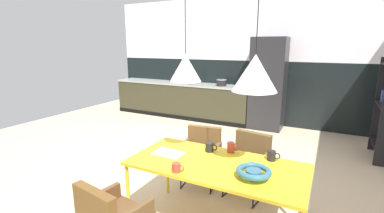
{
  "coord_description": "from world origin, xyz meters",
  "views": [
    {
      "loc": [
        1.99,
        -3.14,
        1.84
      ],
      "look_at": [
        0.01,
        0.7,
        0.85
      ],
      "focal_mm": 25.18,
      "sensor_mm": 36.0,
      "label": 1
    }
  ],
  "objects_px": {
    "armchair_far_side": "(202,148)",
    "bottle_wine_green": "(189,79)",
    "pendant_lamp_over_table_far": "(255,73)",
    "armchair_facing_counter": "(249,156)",
    "bottle_oil_tall": "(171,78)",
    "armchair_head_of_table": "(109,213)",
    "mug_glass_clear": "(210,147)",
    "mug_dark_espresso": "(231,147)",
    "fruit_bowl": "(254,172)",
    "dining_table": "(217,167)",
    "mug_short_terracotta": "(272,156)",
    "refrigerator_column": "(268,84)",
    "mug_wide_latte": "(177,168)",
    "pendant_lamp_over_table_near": "(185,68)",
    "cooking_pot": "(221,83)",
    "open_book": "(169,153)"
  },
  "relations": [
    {
      "from": "dining_table",
      "to": "bottle_wine_green",
      "type": "bearing_deg",
      "value": 121.44
    },
    {
      "from": "mug_short_terracotta",
      "to": "pendant_lamp_over_table_near",
      "type": "xyz_separation_m",
      "value": [
        -0.8,
        -0.31,
        0.86
      ]
    },
    {
      "from": "bottle_oil_tall",
      "to": "pendant_lamp_over_table_far",
      "type": "bearing_deg",
      "value": -50.14
    },
    {
      "from": "refrigerator_column",
      "to": "armchair_far_side",
      "type": "height_order",
      "value": "refrigerator_column"
    },
    {
      "from": "refrigerator_column",
      "to": "armchair_far_side",
      "type": "distance_m",
      "value": 2.99
    },
    {
      "from": "mug_short_terracotta",
      "to": "cooking_pot",
      "type": "height_order",
      "value": "cooking_pot"
    },
    {
      "from": "refrigerator_column",
      "to": "cooking_pot",
      "type": "relative_size",
      "value": 8.45
    },
    {
      "from": "fruit_bowl",
      "to": "mug_glass_clear",
      "type": "distance_m",
      "value": 0.68
    },
    {
      "from": "fruit_bowl",
      "to": "bottle_wine_green",
      "type": "height_order",
      "value": "bottle_wine_green"
    },
    {
      "from": "dining_table",
      "to": "open_book",
      "type": "bearing_deg",
      "value": -178.65
    },
    {
      "from": "armchair_far_side",
      "to": "bottle_wine_green",
      "type": "height_order",
      "value": "bottle_wine_green"
    },
    {
      "from": "armchair_far_side",
      "to": "mug_short_terracotta",
      "type": "xyz_separation_m",
      "value": [
        1.0,
        -0.5,
        0.28
      ]
    },
    {
      "from": "fruit_bowl",
      "to": "mug_short_terracotta",
      "type": "height_order",
      "value": "mug_short_terracotta"
    },
    {
      "from": "armchair_head_of_table",
      "to": "mug_glass_clear",
      "type": "xyz_separation_m",
      "value": [
        0.43,
        1.07,
        0.28
      ]
    },
    {
      "from": "dining_table",
      "to": "bottle_oil_tall",
      "type": "height_order",
      "value": "bottle_oil_tall"
    },
    {
      "from": "armchair_facing_counter",
      "to": "fruit_bowl",
      "type": "bearing_deg",
      "value": 116.45
    },
    {
      "from": "refrigerator_column",
      "to": "mug_glass_clear",
      "type": "bearing_deg",
      "value": -87.69
    },
    {
      "from": "open_book",
      "to": "mug_dark_espresso",
      "type": "xyz_separation_m",
      "value": [
        0.57,
        0.34,
        0.05
      ]
    },
    {
      "from": "pendant_lamp_over_table_near",
      "to": "open_book",
      "type": "bearing_deg",
      "value": -176.25
    },
    {
      "from": "cooking_pot",
      "to": "refrigerator_column",
      "type": "bearing_deg",
      "value": 2.06
    },
    {
      "from": "armchair_far_side",
      "to": "mug_glass_clear",
      "type": "relative_size",
      "value": 5.73
    },
    {
      "from": "armchair_head_of_table",
      "to": "mug_short_terracotta",
      "type": "height_order",
      "value": "mug_short_terracotta"
    },
    {
      "from": "dining_table",
      "to": "armchair_far_side",
      "type": "bearing_deg",
      "value": 123.74
    },
    {
      "from": "fruit_bowl",
      "to": "armchair_far_side",
      "type": "bearing_deg",
      "value": 134.68
    },
    {
      "from": "dining_table",
      "to": "armchair_head_of_table",
      "type": "distance_m",
      "value": 1.05
    },
    {
      "from": "armchair_facing_counter",
      "to": "bottle_oil_tall",
      "type": "xyz_separation_m",
      "value": [
        -2.93,
        2.94,
        0.5
      ]
    },
    {
      "from": "dining_table",
      "to": "armchair_facing_counter",
      "type": "distance_m",
      "value": 0.85
    },
    {
      "from": "fruit_bowl",
      "to": "armchair_head_of_table",
      "type": "bearing_deg",
      "value": -145.38
    },
    {
      "from": "refrigerator_column",
      "to": "bottle_wine_green",
      "type": "bearing_deg",
      "value": -175.69
    },
    {
      "from": "armchair_head_of_table",
      "to": "mug_dark_espresso",
      "type": "height_order",
      "value": "mug_dark_espresso"
    },
    {
      "from": "mug_short_terracotta",
      "to": "refrigerator_column",
      "type": "bearing_deg",
      "value": 102.76
    },
    {
      "from": "bottle_wine_green",
      "to": "pendant_lamp_over_table_far",
      "type": "distance_m",
      "value": 4.49
    },
    {
      "from": "dining_table",
      "to": "mug_wide_latte",
      "type": "xyz_separation_m",
      "value": [
        -0.25,
        -0.33,
        0.09
      ]
    },
    {
      "from": "mug_short_terracotta",
      "to": "armchair_far_side",
      "type": "bearing_deg",
      "value": 153.47
    },
    {
      "from": "armchair_far_side",
      "to": "fruit_bowl",
      "type": "relative_size",
      "value": 2.52
    },
    {
      "from": "fruit_bowl",
      "to": "bottle_oil_tall",
      "type": "relative_size",
      "value": 1.09
    },
    {
      "from": "mug_dark_espresso",
      "to": "pendant_lamp_over_table_far",
      "type": "bearing_deg",
      "value": -50.47
    },
    {
      "from": "bottle_wine_green",
      "to": "pendant_lamp_over_table_near",
      "type": "distance_m",
      "value": 4.11
    },
    {
      "from": "armchair_far_side",
      "to": "mug_dark_espresso",
      "type": "distance_m",
      "value": 0.81
    },
    {
      "from": "dining_table",
      "to": "mug_dark_espresso",
      "type": "xyz_separation_m",
      "value": [
        0.03,
        0.33,
        0.1
      ]
    },
    {
      "from": "mug_wide_latte",
      "to": "pendant_lamp_over_table_near",
      "type": "xyz_separation_m",
      "value": [
        -0.09,
        0.33,
        0.87
      ]
    },
    {
      "from": "armchair_far_side",
      "to": "bottle_oil_tall",
      "type": "height_order",
      "value": "bottle_oil_tall"
    },
    {
      "from": "armchair_head_of_table",
      "to": "fruit_bowl",
      "type": "relative_size",
      "value": 2.51
    },
    {
      "from": "fruit_bowl",
      "to": "pendant_lamp_over_table_far",
      "type": "height_order",
      "value": "pendant_lamp_over_table_far"
    },
    {
      "from": "bottle_oil_tall",
      "to": "mug_short_terracotta",
      "type": "bearing_deg",
      "value": -46.28
    },
    {
      "from": "mug_wide_latte",
      "to": "mug_glass_clear",
      "type": "xyz_separation_m",
      "value": [
        0.07,
        0.57,
        0.01
      ]
    },
    {
      "from": "fruit_bowl",
      "to": "bottle_wine_green",
      "type": "distance_m",
      "value": 4.57
    },
    {
      "from": "dining_table",
      "to": "bottle_wine_green",
      "type": "xyz_separation_m",
      "value": [
        -2.21,
        3.61,
        0.35
      ]
    },
    {
      "from": "pendant_lamp_over_table_far",
      "to": "armchair_facing_counter",
      "type": "bearing_deg",
      "value": 105.78
    },
    {
      "from": "mug_glass_clear",
      "to": "bottle_oil_tall",
      "type": "xyz_separation_m",
      "value": [
        -2.66,
        3.52,
        0.23
      ]
    }
  ]
}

